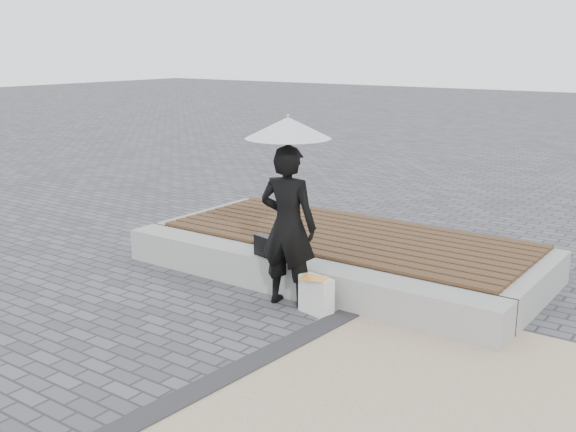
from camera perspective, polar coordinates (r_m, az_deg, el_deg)
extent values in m
plane|color=#505155|center=(6.82, -7.45, -10.12)|extent=(80.00, 80.00, 0.00)
cube|color=#2B2A2D|center=(6.02, -5.42, -13.30)|extent=(0.61, 5.20, 0.04)
cube|color=gray|center=(7.90, 0.47, -5.02)|extent=(5.00, 0.45, 0.40)
cube|color=gray|center=(8.86, 4.97, -2.94)|extent=(5.00, 2.00, 0.40)
imported|color=black|center=(7.36, 0.00, -0.85)|extent=(0.71, 0.52, 1.77)
cylinder|color=silver|center=(7.25, 0.00, 2.94)|extent=(0.02, 0.02, 0.91)
cone|color=silver|center=(7.16, 0.00, 7.37)|extent=(0.91, 0.91, 0.22)
sphere|color=silver|center=(7.15, 0.00, 8.37)|extent=(0.03, 0.03, 0.03)
cube|color=black|center=(7.90, -1.76, -2.56)|extent=(0.37, 0.20, 0.24)
cube|color=silver|center=(7.30, 2.37, -6.62)|extent=(0.41, 0.24, 0.41)
cube|color=#EE353A|center=(7.19, 2.16, -5.18)|extent=(0.31, 0.25, 0.01)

